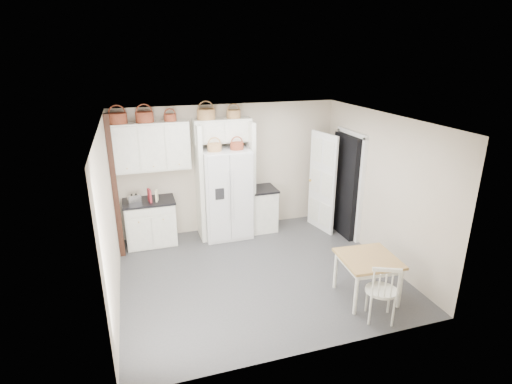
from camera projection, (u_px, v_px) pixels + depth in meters
name	position (u px, v px, depth m)	size (l,w,h in m)	color
floor	(258.00, 273.00, 6.80)	(4.50, 4.50, 0.00)	#49494A
ceiling	(259.00, 120.00, 5.93)	(4.50, 4.50, 0.00)	white
wall_back	(229.00, 168.00, 8.16)	(4.50, 4.50, 0.00)	beige
wall_left	(110.00, 218.00, 5.72)	(4.00, 4.00, 0.00)	beige
wall_right	(380.00, 188.00, 7.00)	(4.00, 4.00, 0.00)	beige
refrigerator	(226.00, 193.00, 7.93)	(0.93, 0.75, 1.80)	silver
base_cab_left	(151.00, 223.00, 7.71)	(0.92, 0.58, 0.85)	silver
base_cab_right	(263.00, 209.00, 8.36)	(0.49, 0.59, 0.87)	silver
dining_table	(367.00, 277.00, 6.02)	(0.82, 0.82, 0.68)	#AC863A
windsor_chair	(381.00, 291.00, 5.49)	(0.44, 0.40, 0.91)	silver
counter_left	(149.00, 201.00, 7.57)	(0.96, 0.62, 0.04)	black
counter_right	(263.00, 189.00, 8.21)	(0.53, 0.63, 0.04)	black
toaster	(134.00, 199.00, 7.42)	(0.23, 0.13, 0.16)	silver
cookbook_red	(150.00, 196.00, 7.45)	(0.04, 0.16, 0.25)	maroon
cookbook_cream	(157.00, 196.00, 7.49)	(0.03, 0.14, 0.22)	beige
basket_upper_a	(118.00, 118.00, 7.05)	(0.33, 0.33, 0.18)	maroon
basket_upper_b	(145.00, 117.00, 7.18)	(0.32, 0.32, 0.19)	maroon
basket_upper_c	(170.00, 118.00, 7.32)	(0.22, 0.22, 0.13)	maroon
basket_bridge_a	(206.00, 114.00, 7.50)	(0.34, 0.34, 0.19)	#9B5E3F
basket_bridge_b	(234.00, 114.00, 7.65)	(0.27, 0.27, 0.15)	#9B5E3F
basket_fridge_a	(214.00, 147.00, 7.45)	(0.27, 0.27, 0.14)	#9B5E3F
basket_fridge_b	(237.00, 146.00, 7.58)	(0.25, 0.25, 0.14)	maroon
upper_cabinet	(151.00, 146.00, 7.38)	(1.40, 0.34, 0.90)	silver
bridge_cabinet	(222.00, 130.00, 7.69)	(1.12, 0.34, 0.45)	silver
fridge_panel_left	(200.00, 183.00, 7.75)	(0.08, 0.60, 2.30)	silver
fridge_panel_right	(250.00, 178.00, 8.04)	(0.08, 0.60, 2.30)	silver
trim_post	(115.00, 189.00, 6.95)	(0.09, 0.09, 2.60)	black
doorway_void	(346.00, 186.00, 7.97)	(0.18, 0.85, 2.05)	black
door_slab	(322.00, 183.00, 8.16)	(0.80, 0.04, 2.05)	white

